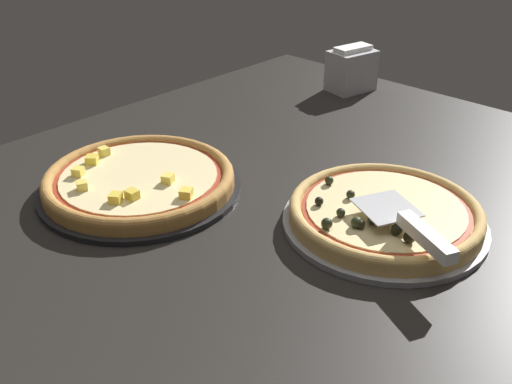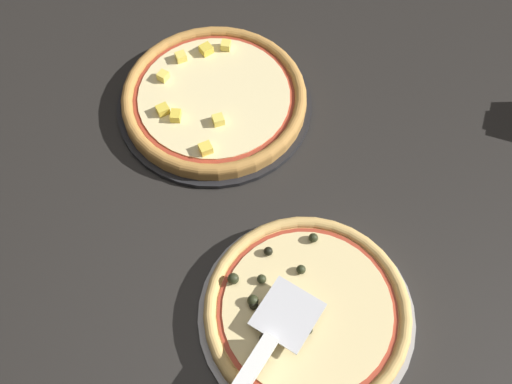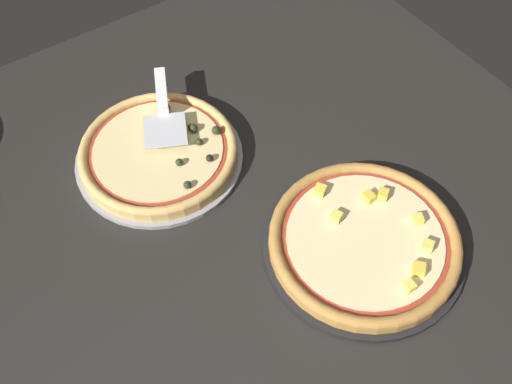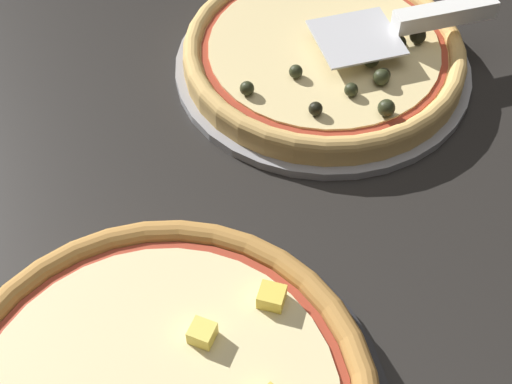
% 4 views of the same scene
% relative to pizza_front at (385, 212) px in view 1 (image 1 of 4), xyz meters
% --- Properties ---
extents(ground_plane, '(1.38, 1.21, 0.04)m').
position_rel_pizza_front_xyz_m(ground_plane, '(-0.05, 0.16, -0.04)').
color(ground_plane, black).
extents(pizza_pan_front, '(0.33, 0.33, 0.01)m').
position_rel_pizza_front_xyz_m(pizza_pan_front, '(0.00, 0.00, -0.02)').
color(pizza_pan_front, '#939399').
rests_on(pizza_pan_front, ground_plane).
extents(pizza_front, '(0.31, 0.31, 0.04)m').
position_rel_pizza_front_xyz_m(pizza_front, '(0.00, 0.00, 0.00)').
color(pizza_front, '#DBAD60').
rests_on(pizza_front, pizza_pan_front).
extents(pizza_pan_back, '(0.36, 0.36, 0.01)m').
position_rel_pizza_front_xyz_m(pizza_pan_back, '(-0.20, 0.39, -0.02)').
color(pizza_pan_back, black).
rests_on(pizza_pan_back, ground_plane).
extents(pizza_back, '(0.34, 0.34, 0.04)m').
position_rel_pizza_front_xyz_m(pizza_back, '(-0.20, 0.39, -0.00)').
color(pizza_back, '#B77F3D').
rests_on(pizza_back, pizza_pan_back).
extents(serving_spatula, '(0.14, 0.21, 0.02)m').
position_rel_pizza_front_xyz_m(serving_spatula, '(-0.06, -0.09, 0.03)').
color(serving_spatula, silver).
rests_on(serving_spatula, pizza_front).
extents(napkin_holder, '(0.13, 0.10, 0.12)m').
position_rel_pizza_front_xyz_m(napkin_holder, '(0.51, 0.43, 0.03)').
color(napkin_holder, '#B2B2B7').
rests_on(napkin_holder, ground_plane).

